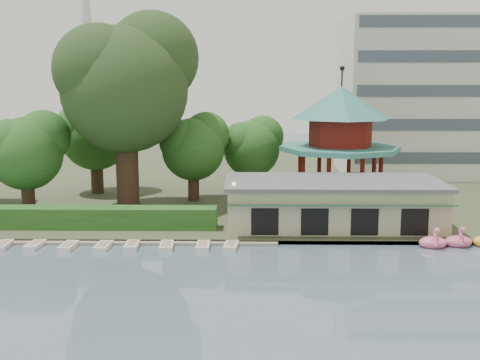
{
  "coord_description": "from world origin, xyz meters",
  "views": [
    {
      "loc": [
        2.66,
        -28.99,
        13.17
      ],
      "look_at": [
        2.0,
        18.0,
        5.0
      ],
      "focal_mm": 45.0,
      "sensor_mm": 36.0,
      "label": 1
    }
  ],
  "objects_px": {
    "boathouse": "(333,202)",
    "big_tree": "(127,79)",
    "dock": "(65,241)",
    "pavilion": "(340,133)"
  },
  "relations": [
    {
      "from": "boathouse",
      "to": "big_tree",
      "type": "relative_size",
      "value": 0.98
    },
    {
      "from": "dock",
      "to": "boathouse",
      "type": "xyz_separation_m",
      "value": [
        22.0,
        4.77,
        2.25
      ]
    },
    {
      "from": "pavilion",
      "to": "boathouse",
      "type": "bearing_deg",
      "value": -101.28
    },
    {
      "from": "boathouse",
      "to": "pavilion",
      "type": "height_order",
      "value": "pavilion"
    },
    {
      "from": "boathouse",
      "to": "dock",
      "type": "bearing_deg",
      "value": -167.76
    },
    {
      "from": "dock",
      "to": "pavilion",
      "type": "xyz_separation_m",
      "value": [
        24.0,
        14.8,
        7.36
      ]
    },
    {
      "from": "big_tree",
      "to": "pavilion",
      "type": "bearing_deg",
      "value": 10.35
    },
    {
      "from": "dock",
      "to": "pavilion",
      "type": "relative_size",
      "value": 2.52
    },
    {
      "from": "pavilion",
      "to": "big_tree",
      "type": "bearing_deg",
      "value": -169.65
    },
    {
      "from": "dock",
      "to": "pavilion",
      "type": "height_order",
      "value": "pavilion"
    }
  ]
}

